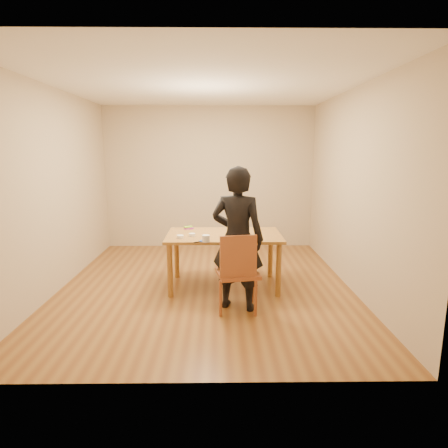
{
  "coord_description": "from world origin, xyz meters",
  "views": [
    {
      "loc": [
        0.19,
        -5.01,
        1.88
      ],
      "look_at": [
        0.26,
        -0.07,
        0.9
      ],
      "focal_mm": 30.0,
      "sensor_mm": 36.0,
      "label": 1
    }
  ],
  "objects_px": {
    "cake_plate": "(237,233)",
    "cake": "(237,229)",
    "dining_table": "(224,235)",
    "person": "(237,239)",
    "dining_chair": "(237,273)"
  },
  "relations": [
    {
      "from": "cake_plate",
      "to": "cake",
      "type": "bearing_deg",
      "value": -90.0
    },
    {
      "from": "dining_table",
      "to": "cake_plate",
      "type": "bearing_deg",
      "value": 4.67
    },
    {
      "from": "cake_plate",
      "to": "person",
      "type": "height_order",
      "value": "person"
    },
    {
      "from": "cake",
      "to": "cake_plate",
      "type": "bearing_deg",
      "value": 90.0
    },
    {
      "from": "dining_table",
      "to": "dining_chair",
      "type": "relative_size",
      "value": 3.32
    },
    {
      "from": "dining_table",
      "to": "dining_chair",
      "type": "height_order",
      "value": "dining_table"
    },
    {
      "from": "dining_table",
      "to": "cake",
      "type": "relative_size",
      "value": 6.38
    },
    {
      "from": "cake",
      "to": "person",
      "type": "relative_size",
      "value": 0.14
    },
    {
      "from": "cake",
      "to": "person",
      "type": "height_order",
      "value": "person"
    },
    {
      "from": "dining_table",
      "to": "cake",
      "type": "xyz_separation_m",
      "value": [
        0.18,
        0.02,
        0.08
      ]
    },
    {
      "from": "dining_chair",
      "to": "cake",
      "type": "bearing_deg",
      "value": 77.69
    },
    {
      "from": "dining_table",
      "to": "dining_chair",
      "type": "bearing_deg",
      "value": -79.3
    },
    {
      "from": "dining_table",
      "to": "cake",
      "type": "bearing_deg",
      "value": 4.67
    },
    {
      "from": "dining_chair",
      "to": "cake",
      "type": "relative_size",
      "value": 1.92
    },
    {
      "from": "cake",
      "to": "person",
      "type": "bearing_deg",
      "value": -92.09
    }
  ]
}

